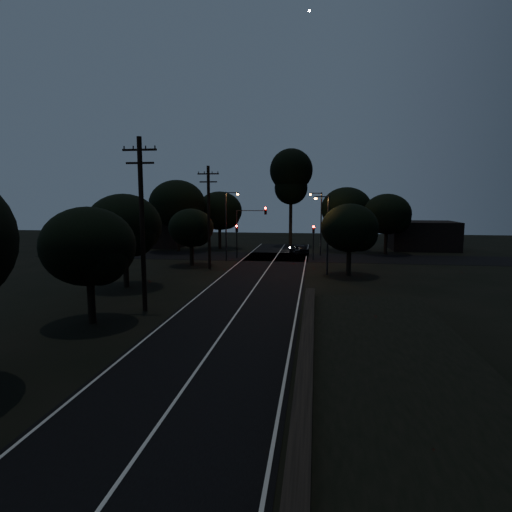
% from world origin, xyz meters
% --- Properties ---
extents(ground, '(160.00, 160.00, 0.00)m').
position_xyz_m(ground, '(0.00, 0.00, 0.00)').
color(ground, black).
extents(road_surface, '(60.00, 70.00, 0.03)m').
position_xyz_m(road_surface, '(0.00, 31.12, 0.01)').
color(road_surface, black).
rests_on(road_surface, ground).
extents(retaining_wall, '(6.93, 26.00, 1.60)m').
position_xyz_m(retaining_wall, '(7.74, 3.00, 0.62)').
color(retaining_wall, black).
rests_on(retaining_wall, ground).
extents(utility_pole_mid, '(2.20, 0.30, 11.00)m').
position_xyz_m(utility_pole_mid, '(-6.00, 15.00, 5.74)').
color(utility_pole_mid, black).
rests_on(utility_pole_mid, ground).
extents(utility_pole_far, '(2.20, 0.30, 10.50)m').
position_xyz_m(utility_pole_far, '(-6.00, 32.00, 5.48)').
color(utility_pole_far, black).
rests_on(utility_pole_far, ground).
extents(tree_left_b, '(5.33, 5.33, 6.77)m').
position_xyz_m(tree_left_b, '(-7.81, 11.89, 4.39)').
color(tree_left_b, black).
rests_on(tree_left_b, ground).
extents(tree_left_c, '(6.03, 6.03, 7.62)m').
position_xyz_m(tree_left_c, '(-10.29, 21.88, 4.92)').
color(tree_left_c, black).
rests_on(tree_left_c, ground).
extents(tree_left_d, '(4.86, 4.86, 6.16)m').
position_xyz_m(tree_left_d, '(-8.33, 33.90, 3.99)').
color(tree_left_d, black).
rests_on(tree_left_d, ground).
extents(tree_far_nw, '(6.52, 6.52, 8.26)m').
position_xyz_m(tree_far_nw, '(-8.77, 49.87, 5.35)').
color(tree_far_nw, black).
rests_on(tree_far_nw, ground).
extents(tree_far_w, '(7.65, 7.65, 9.76)m').
position_xyz_m(tree_far_w, '(-13.73, 45.85, 6.34)').
color(tree_far_w, black).
rests_on(tree_far_w, ground).
extents(tree_far_ne, '(6.96, 6.96, 8.81)m').
position_xyz_m(tree_far_ne, '(9.25, 49.86, 5.70)').
color(tree_far_ne, black).
rests_on(tree_far_ne, ground).
extents(tree_far_e, '(6.20, 6.20, 7.87)m').
position_xyz_m(tree_far_e, '(14.22, 46.87, 5.10)').
color(tree_far_e, black).
rests_on(tree_far_e, ground).
extents(tree_right_a, '(5.33, 5.33, 6.77)m').
position_xyz_m(tree_right_a, '(8.19, 29.89, 4.39)').
color(tree_right_a, black).
rests_on(tree_right_a, ground).
extents(tall_pine, '(6.47, 6.47, 14.71)m').
position_xyz_m(tall_pine, '(1.00, 55.00, 10.61)').
color(tall_pine, black).
rests_on(tall_pine, ground).
extents(building_left, '(10.00, 8.00, 4.40)m').
position_xyz_m(building_left, '(-20.00, 52.00, 2.20)').
color(building_left, black).
rests_on(building_left, ground).
extents(building_right, '(9.00, 7.00, 4.00)m').
position_xyz_m(building_right, '(20.00, 53.00, 2.00)').
color(building_right, black).
rests_on(building_right, ground).
extents(signal_left, '(0.28, 0.35, 4.10)m').
position_xyz_m(signal_left, '(-4.60, 39.99, 2.84)').
color(signal_left, black).
rests_on(signal_left, ground).
extents(signal_right, '(0.28, 0.35, 4.10)m').
position_xyz_m(signal_right, '(4.60, 39.99, 2.84)').
color(signal_right, black).
rests_on(signal_right, ground).
extents(signal_mast, '(3.70, 0.35, 6.25)m').
position_xyz_m(signal_mast, '(-2.91, 39.99, 4.34)').
color(signal_mast, black).
rests_on(signal_mast, ground).
extents(streetlight_a, '(1.66, 0.26, 8.00)m').
position_xyz_m(streetlight_a, '(-5.31, 38.00, 4.64)').
color(streetlight_a, black).
rests_on(streetlight_a, ground).
extents(streetlight_b, '(1.66, 0.26, 8.00)m').
position_xyz_m(streetlight_b, '(5.31, 44.00, 4.64)').
color(streetlight_b, black).
rests_on(streetlight_b, ground).
extents(streetlight_c, '(1.46, 0.26, 7.50)m').
position_xyz_m(streetlight_c, '(5.83, 30.00, 4.35)').
color(streetlight_c, black).
rests_on(streetlight_c, ground).
extents(car, '(2.98, 4.26, 1.35)m').
position_xyz_m(car, '(2.74, 44.80, 0.67)').
color(car, black).
rests_on(car, ground).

